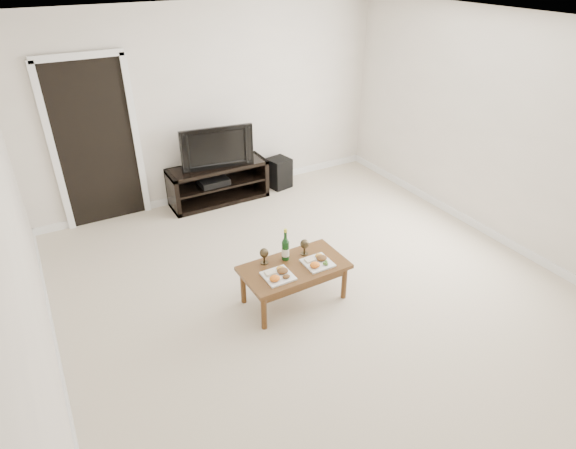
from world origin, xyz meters
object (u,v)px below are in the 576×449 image
(subwoofer, at_px, (279,173))
(television, at_px, (215,146))
(coffee_table, at_px, (294,283))
(media_console, at_px, (218,183))

(subwoofer, bearing_deg, television, 169.07)
(coffee_table, bearing_deg, television, 85.69)
(television, bearing_deg, coffee_table, -86.17)
(media_console, relative_size, television, 1.40)
(media_console, bearing_deg, television, 180.00)
(media_console, relative_size, subwoofer, 3.08)
(television, height_order, coffee_table, television)
(television, relative_size, subwoofer, 2.20)
(subwoofer, bearing_deg, coffee_table, -126.08)
(television, bearing_deg, media_console, 8.14)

